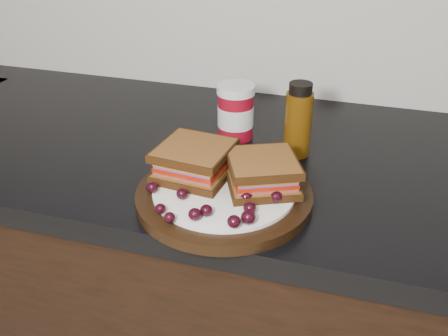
# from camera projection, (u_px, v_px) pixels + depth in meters

# --- Properties ---
(base_cabinets) EXTENTS (3.96, 0.58, 0.86)m
(base_cabinets) POSITION_uv_depth(u_px,v_px,m) (285.00, 335.00, 1.16)
(base_cabinets) COLOR black
(base_cabinets) RESTS_ON ground_plane
(countertop) EXTENTS (3.98, 0.60, 0.04)m
(countertop) POSITION_uv_depth(u_px,v_px,m) (299.00, 166.00, 0.94)
(countertop) COLOR black
(countertop) RESTS_ON base_cabinets
(plate) EXTENTS (0.28, 0.28, 0.02)m
(plate) POSITION_uv_depth(u_px,v_px,m) (224.00, 196.00, 0.79)
(plate) COLOR black
(plate) RESTS_ON countertop
(sandwich_left) EXTENTS (0.12, 0.12, 0.05)m
(sandwich_left) POSITION_uv_depth(u_px,v_px,m) (195.00, 161.00, 0.81)
(sandwich_left) COLOR brown
(sandwich_left) RESTS_ON plate
(sandwich_right) EXTENTS (0.14, 0.14, 0.05)m
(sandwich_right) POSITION_uv_depth(u_px,v_px,m) (262.00, 173.00, 0.78)
(sandwich_right) COLOR brown
(sandwich_right) RESTS_ON plate
(grape_0) EXTENTS (0.02, 0.02, 0.02)m
(grape_0) POSITION_uv_depth(u_px,v_px,m) (152.00, 187.00, 0.77)
(grape_0) COLOR black
(grape_0) RESTS_ON plate
(grape_1) EXTENTS (0.02, 0.02, 0.02)m
(grape_1) POSITION_uv_depth(u_px,v_px,m) (182.00, 194.00, 0.75)
(grape_1) COLOR black
(grape_1) RESTS_ON plate
(grape_2) EXTENTS (0.02, 0.02, 0.02)m
(grape_2) POSITION_uv_depth(u_px,v_px,m) (160.00, 209.00, 0.72)
(grape_2) COLOR black
(grape_2) RESTS_ON plate
(grape_3) EXTENTS (0.02, 0.02, 0.02)m
(grape_3) POSITION_uv_depth(u_px,v_px,m) (170.00, 218.00, 0.70)
(grape_3) COLOR black
(grape_3) RESTS_ON plate
(grape_4) EXTENTS (0.02, 0.02, 0.02)m
(grape_4) POSITION_uv_depth(u_px,v_px,m) (195.00, 214.00, 0.71)
(grape_4) COLOR black
(grape_4) RESTS_ON plate
(grape_5) EXTENTS (0.02, 0.02, 0.02)m
(grape_5) POSITION_uv_depth(u_px,v_px,m) (206.00, 210.00, 0.72)
(grape_5) COLOR black
(grape_5) RESTS_ON plate
(grape_6) EXTENTS (0.02, 0.02, 0.02)m
(grape_6) POSITION_uv_depth(u_px,v_px,m) (234.00, 222.00, 0.69)
(grape_6) COLOR black
(grape_6) RESTS_ON plate
(grape_7) EXTENTS (0.02, 0.02, 0.02)m
(grape_7) POSITION_uv_depth(u_px,v_px,m) (248.00, 217.00, 0.70)
(grape_7) COLOR black
(grape_7) RESTS_ON plate
(grape_8) EXTENTS (0.02, 0.02, 0.02)m
(grape_8) POSITION_uv_depth(u_px,v_px,m) (250.00, 208.00, 0.72)
(grape_8) COLOR black
(grape_8) RESTS_ON plate
(grape_9) EXTENTS (0.02, 0.02, 0.02)m
(grape_9) POSITION_uv_depth(u_px,v_px,m) (246.00, 197.00, 0.74)
(grape_9) COLOR black
(grape_9) RESTS_ON plate
(grape_10) EXTENTS (0.02, 0.02, 0.02)m
(grape_10) POSITION_uv_depth(u_px,v_px,m) (276.00, 197.00, 0.75)
(grape_10) COLOR black
(grape_10) RESTS_ON plate
(grape_11) EXTENTS (0.02, 0.02, 0.02)m
(grape_11) POSITION_uv_depth(u_px,v_px,m) (265.00, 191.00, 0.76)
(grape_11) COLOR black
(grape_11) RESTS_ON plate
(grape_12) EXTENTS (0.02, 0.02, 0.02)m
(grape_12) POSITION_uv_depth(u_px,v_px,m) (275.00, 186.00, 0.77)
(grape_12) COLOR black
(grape_12) RESTS_ON plate
(grape_13) EXTENTS (0.02, 0.02, 0.02)m
(grape_13) POSITION_uv_depth(u_px,v_px,m) (268.00, 170.00, 0.82)
(grape_13) COLOR black
(grape_13) RESTS_ON plate
(grape_14) EXTENTS (0.02, 0.02, 0.02)m
(grape_14) POSITION_uv_depth(u_px,v_px,m) (198.00, 164.00, 0.83)
(grape_14) COLOR black
(grape_14) RESTS_ON plate
(grape_15) EXTENTS (0.02, 0.02, 0.02)m
(grape_15) POSITION_uv_depth(u_px,v_px,m) (201.00, 170.00, 0.82)
(grape_15) COLOR black
(grape_15) RESTS_ON plate
(grape_16) EXTENTS (0.02, 0.02, 0.02)m
(grape_16) POSITION_uv_depth(u_px,v_px,m) (180.00, 174.00, 0.81)
(grape_16) COLOR black
(grape_16) RESTS_ON plate
(grape_17) EXTENTS (0.02, 0.02, 0.02)m
(grape_17) POSITION_uv_depth(u_px,v_px,m) (173.00, 176.00, 0.80)
(grape_17) COLOR black
(grape_17) RESTS_ON plate
(grape_18) EXTENTS (0.02, 0.02, 0.02)m
(grape_18) POSITION_uv_depth(u_px,v_px,m) (190.00, 163.00, 0.84)
(grape_18) COLOR black
(grape_18) RESTS_ON plate
(grape_19) EXTENTS (0.02, 0.02, 0.02)m
(grape_19) POSITION_uv_depth(u_px,v_px,m) (190.00, 169.00, 0.82)
(grape_19) COLOR black
(grape_19) RESTS_ON plate
(grape_20) EXTENTS (0.02, 0.02, 0.02)m
(grape_20) POSITION_uv_depth(u_px,v_px,m) (192.00, 177.00, 0.80)
(grape_20) COLOR black
(grape_20) RESTS_ON plate
(condiment_jar) EXTENTS (0.08, 0.08, 0.11)m
(condiment_jar) POSITION_uv_depth(u_px,v_px,m) (236.00, 112.00, 0.97)
(condiment_jar) COLOR maroon
(condiment_jar) RESTS_ON countertop
(oil_bottle) EXTENTS (0.06, 0.06, 0.14)m
(oil_bottle) POSITION_uv_depth(u_px,v_px,m) (298.00, 120.00, 0.90)
(oil_bottle) COLOR #4B2D07
(oil_bottle) RESTS_ON countertop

